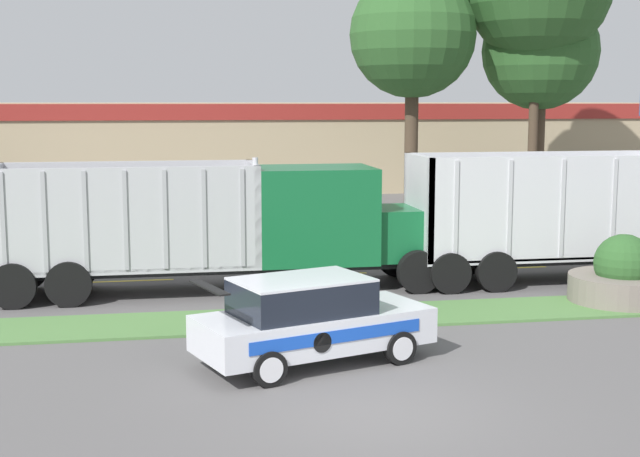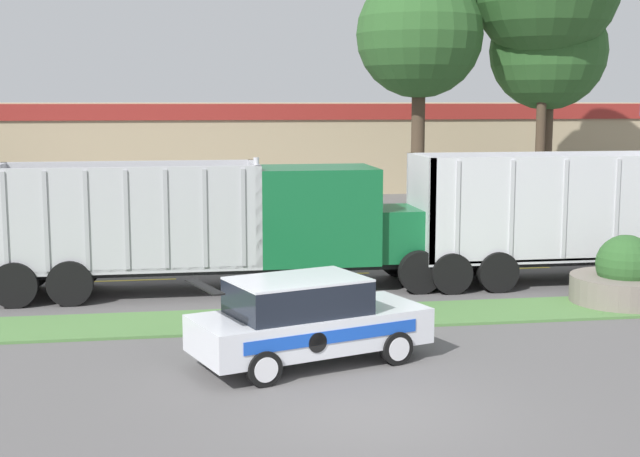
# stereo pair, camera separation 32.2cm
# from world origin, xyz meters

# --- Properties ---
(ground_plane) EXTENTS (600.00, 600.00, 0.00)m
(ground_plane) POSITION_xyz_m (0.00, 0.00, 0.00)
(ground_plane) COLOR #5B5959
(grass_verge) EXTENTS (120.00, 2.15, 0.06)m
(grass_verge) POSITION_xyz_m (0.00, 5.95, 0.03)
(grass_verge) COLOR #517F42
(grass_verge) RESTS_ON ground_plane
(centre_line_3) EXTENTS (2.40, 0.14, 0.01)m
(centre_line_3) POSITION_xyz_m (-4.15, 11.03, 0.00)
(centre_line_3) COLOR yellow
(centre_line_3) RESTS_ON ground_plane
(centre_line_4) EXTENTS (2.40, 0.14, 0.01)m
(centre_line_4) POSITION_xyz_m (1.25, 11.03, 0.00)
(centre_line_4) COLOR yellow
(centre_line_4) RESTS_ON ground_plane
(centre_line_5) EXTENTS (2.40, 0.14, 0.01)m
(centre_line_5) POSITION_xyz_m (6.65, 11.03, 0.00)
(centre_line_5) COLOR yellow
(centre_line_5) RESTS_ON ground_plane
(dump_truck_trail) EXTENTS (11.47, 2.59, 3.46)m
(dump_truck_trail) POSITION_xyz_m (-0.53, 9.34, 1.64)
(dump_truck_trail) COLOR black
(dump_truck_trail) RESTS_ON ground_plane
(rally_car) EXTENTS (4.68, 3.11, 1.66)m
(rally_car) POSITION_xyz_m (-0.55, 2.66, 0.83)
(rally_car) COLOR silver
(rally_car) RESTS_ON ground_plane
(stone_planter) EXTENTS (2.58, 2.58, 1.68)m
(stone_planter) POSITION_xyz_m (7.67, 6.27, 0.58)
(stone_planter) COLOR slate
(stone_planter) RESTS_ON ground_plane
(store_building_backdrop) EXTENTS (41.10, 12.10, 4.72)m
(store_building_backdrop) POSITION_xyz_m (4.54, 37.94, 2.36)
(store_building_backdrop) COLOR tan
(store_building_backdrop) RESTS_ON ground_plane
(tree_behind_centre) EXTENTS (5.10, 5.10, 10.80)m
(tree_behind_centre) POSITION_xyz_m (13.24, 24.26, 7.43)
(tree_behind_centre) COLOR #473828
(tree_behind_centre) RESTS_ON ground_plane
(tree_behind_far_right) EXTENTS (5.26, 5.26, 11.51)m
(tree_behind_far_right) POSITION_xyz_m (7.18, 23.30, 8.05)
(tree_behind_far_right) COLOR #473828
(tree_behind_far_right) RESTS_ON ground_plane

